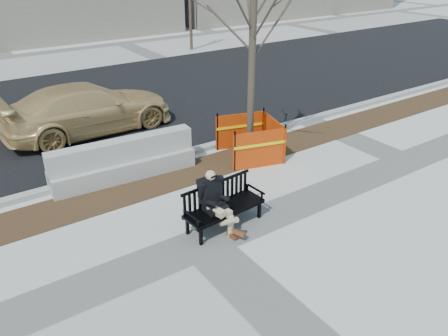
# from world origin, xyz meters

# --- Properties ---
(ground) EXTENTS (120.00, 120.00, 0.00)m
(ground) POSITION_xyz_m (0.00, 0.00, 0.00)
(ground) COLOR beige
(ground) RESTS_ON ground
(mulch_strip) EXTENTS (40.00, 1.20, 0.02)m
(mulch_strip) POSITION_xyz_m (0.00, 2.60, 0.00)
(mulch_strip) COLOR #47301C
(mulch_strip) RESTS_ON ground
(asphalt_street) EXTENTS (60.00, 10.40, 0.01)m
(asphalt_street) POSITION_xyz_m (0.00, 8.80, 0.00)
(asphalt_street) COLOR black
(asphalt_street) RESTS_ON ground
(curb) EXTENTS (60.00, 0.25, 0.12)m
(curb) POSITION_xyz_m (0.00, 3.55, 0.06)
(curb) COLOR #9E9B93
(curb) RESTS_ON ground
(bench) EXTENTS (1.72, 0.73, 0.90)m
(bench) POSITION_xyz_m (0.67, 0.24, 0.00)
(bench) COLOR black
(bench) RESTS_ON ground
(seated_man) EXTENTS (0.59, 0.91, 1.23)m
(seated_man) POSITION_xyz_m (0.44, 0.27, 0.00)
(seated_man) COLOR black
(seated_man) RESTS_ON ground
(tree_fence) EXTENTS (2.59, 2.59, 5.29)m
(tree_fence) POSITION_xyz_m (3.02, 2.51, 0.00)
(tree_fence) COLOR #F0410A
(tree_fence) RESTS_ON ground
(sedan) EXTENTS (5.01, 2.22, 1.43)m
(sedan) POSITION_xyz_m (0.20, 6.59, 0.00)
(sedan) COLOR tan
(sedan) RESTS_ON ground
(jersey_barrier_left) EXTENTS (3.46, 0.90, 0.98)m
(jersey_barrier_left) POSITION_xyz_m (-0.14, 3.28, 0.00)
(jersey_barrier_left) COLOR #AAA79F
(jersey_barrier_left) RESTS_ON ground
(far_tree_right) EXTENTS (2.32, 2.32, 4.74)m
(far_tree_right) POSITION_xyz_m (8.57, 14.93, 0.00)
(far_tree_right) COLOR #4D3D31
(far_tree_right) RESTS_ON ground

